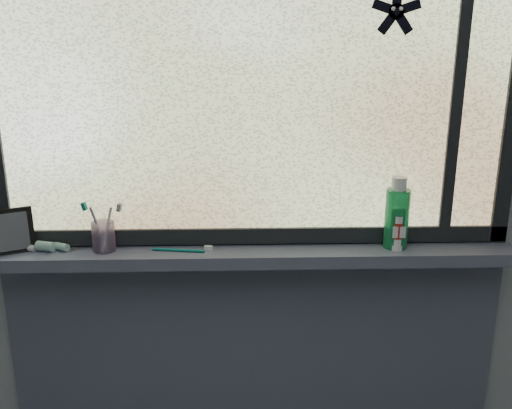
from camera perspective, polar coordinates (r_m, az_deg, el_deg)
The scene contains 13 objects.
wall_back at distance 1.77m, azimuth -0.14°, elevation 3.33°, with size 3.00×0.01×2.50m, color #9EA3A8.
windowsill at distance 1.77m, azimuth -0.06°, elevation -5.11°, with size 1.62×0.14×0.04m, color #4E5368.
sill_apron at distance 2.07m, azimuth -0.11°, elevation -17.70°, with size 1.62×0.02×0.98m, color #4E5368.
window_pane at distance 1.70m, azimuth -0.12°, elevation 12.35°, with size 1.50×0.01×1.00m, color silver.
frame_bottom at distance 1.80m, azimuth -0.11°, elevation -3.06°, with size 1.60×0.03×0.05m, color black.
frame_mullion at distance 1.82m, azimuth 19.57°, elevation 11.69°, with size 0.04×0.03×1.00m, color black.
starfish_sticker at distance 1.74m, azimuth 13.85°, elevation 18.24°, with size 0.15×0.02×0.15m, color black, non-canonical shape.
vanity_mirror at distance 1.87m, azimuth -23.00°, elevation -2.41°, with size 0.11×0.05×0.14m, color black.
toothpaste_tube at distance 1.86m, azimuth -19.77°, elevation -3.95°, with size 0.17×0.04×0.03m, color silver, non-canonical shape.
toothbrush_cup at distance 1.80m, azimuth -15.00°, elevation -3.10°, with size 0.07×0.07×0.09m, color #B393C2.
toothbrush_lying at distance 1.76m, azimuth -7.75°, elevation -4.48°, with size 0.20×0.02×0.01m, color #0B6660, non-canonical shape.
mouthwash_bottle at distance 1.80m, azimuth 13.93°, elevation -0.80°, with size 0.07×0.07×0.19m, color #1D9651.
cream_tube at distance 1.80m, azimuth 13.97°, elevation -2.30°, with size 0.04×0.04×0.09m, color silver.
Camera 1 is at (-0.05, -0.41, 1.67)m, focal length 40.00 mm.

